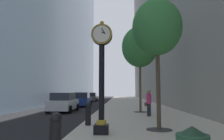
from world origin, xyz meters
TOP-DOWN VIEW (x-y plane):
  - ground_plane at (0.00, 27.00)m, footprint 110.00×110.00m
  - sidewalk_right at (3.57, 30.00)m, footprint 7.14×80.00m
  - street_clock at (1.25, 6.92)m, footprint 0.84×0.55m
  - bollard_nearest at (0.43, 3.76)m, footprint 0.29×0.29m
  - bollard_third at (0.43, 9.03)m, footprint 0.29×0.29m
  - street_tree_near at (3.62, 7.87)m, footprint 2.18×2.18m
  - street_tree_mid_near at (3.62, 15.88)m, footprint 2.94×2.94m
  - pedestrian_walking at (3.89, 12.98)m, footprint 0.51×0.43m
  - car_blue_near at (-2.52, 24.14)m, footprint 2.07×4.69m
  - car_red_mid at (-3.91, 31.80)m, footprint 2.08×4.43m
  - car_white_far at (-2.99, 17.32)m, footprint 2.10×4.23m
  - car_grey_trailing at (-3.34, 38.60)m, footprint 2.26×4.74m

SIDE VIEW (x-z plane):
  - ground_plane at x=0.00m, z-range 0.00..0.00m
  - sidewalk_right at x=3.57m, z-range 0.00..0.14m
  - bollard_nearest at x=0.43m, z-range 0.17..1.28m
  - bollard_third at x=0.43m, z-range 0.17..1.28m
  - car_red_mid at x=-3.91m, z-range -0.02..1.59m
  - car_grey_trailing at x=-3.34m, z-range -0.02..1.60m
  - car_white_far at x=-2.99m, z-range -0.03..1.64m
  - car_blue_near at x=-2.52m, z-range -0.03..1.66m
  - pedestrian_walking at x=3.89m, z-range 0.19..1.91m
  - street_clock at x=1.25m, z-range 0.36..4.80m
  - street_tree_near at x=3.62m, z-range 1.70..7.40m
  - street_tree_mid_near at x=3.62m, z-range 1.92..8.90m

